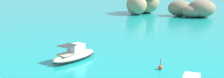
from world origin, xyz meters
TOP-DOWN VIEW (x-y plane):
  - islet_large at (-17.15, 82.36)m, footprint 17.57×23.24m
  - islet_small at (2.78, 77.53)m, footprint 18.91×14.93m
  - motorboat_cream at (-5.75, 13.44)m, footprint 4.08×8.12m
  - channel_buoy at (6.34, 14.27)m, footprint 0.56×0.56m

SIDE VIEW (x-z plane):
  - channel_buoy at x=6.34m, z-range -0.40..1.08m
  - motorboat_cream at x=-5.75m, z-range -0.44..2.00m
  - islet_small at x=2.78m, z-range -0.52..5.60m
  - islet_large at x=-17.15m, z-range -0.33..8.43m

